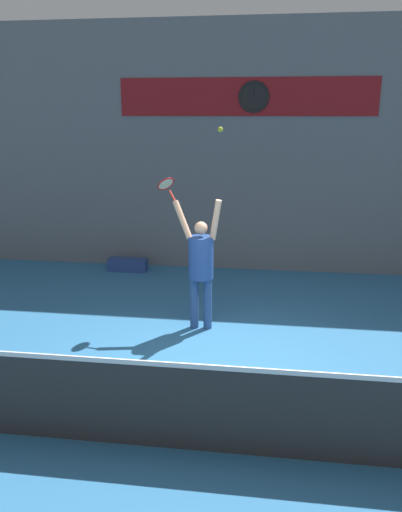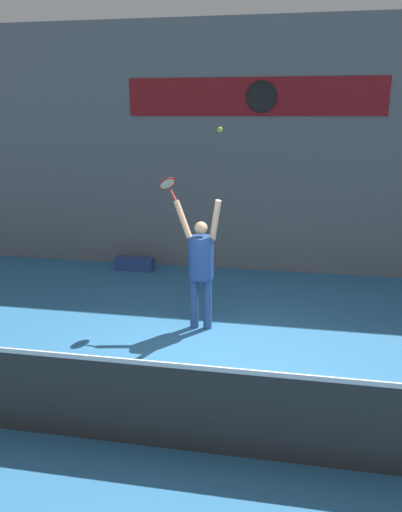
% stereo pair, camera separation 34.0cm
% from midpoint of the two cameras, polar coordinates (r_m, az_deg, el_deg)
% --- Properties ---
extents(ground_plane, '(18.00, 18.00, 0.00)m').
position_cam_midpoint_polar(ground_plane, '(6.47, 0.88, -13.96)').
color(ground_plane, teal).
extents(back_wall, '(18.00, 0.10, 5.00)m').
position_cam_midpoint_polar(back_wall, '(10.32, 4.12, 11.96)').
color(back_wall, slate).
rests_on(back_wall, ground_plane).
extents(sponsor_banner, '(5.04, 0.02, 0.73)m').
position_cam_midpoint_polar(sponsor_banner, '(10.24, 4.22, 17.69)').
color(sponsor_banner, maroon).
extents(scoreboard_clock, '(0.61, 0.06, 0.61)m').
position_cam_midpoint_polar(scoreboard_clock, '(10.21, 5.06, 17.67)').
color(scoreboard_clock, black).
extents(court_net, '(6.30, 0.07, 1.06)m').
position_cam_midpoint_polar(court_net, '(5.03, -1.07, -16.92)').
color(court_net, '#333333').
rests_on(court_net, ground_plane).
extents(tennis_player, '(0.81, 0.45, 2.04)m').
position_cam_midpoint_polar(tennis_player, '(7.50, -1.32, -0.79)').
color(tennis_player, '#2D4C7F').
rests_on(tennis_player, ground_plane).
extents(tennis_racket, '(0.37, 0.36, 0.36)m').
position_cam_midpoint_polar(tennis_racket, '(7.72, -5.25, 8.08)').
color(tennis_racket, red).
extents(tennis_ball, '(0.07, 0.07, 0.07)m').
position_cam_midpoint_polar(tennis_ball, '(7.05, 0.80, 14.27)').
color(tennis_ball, '#CCDB2D').
extents(equipment_bag, '(0.81, 0.30, 0.26)m').
position_cam_midpoint_polar(equipment_bag, '(10.71, -9.27, -1.00)').
color(equipment_bag, navy).
rests_on(equipment_bag, ground_plane).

